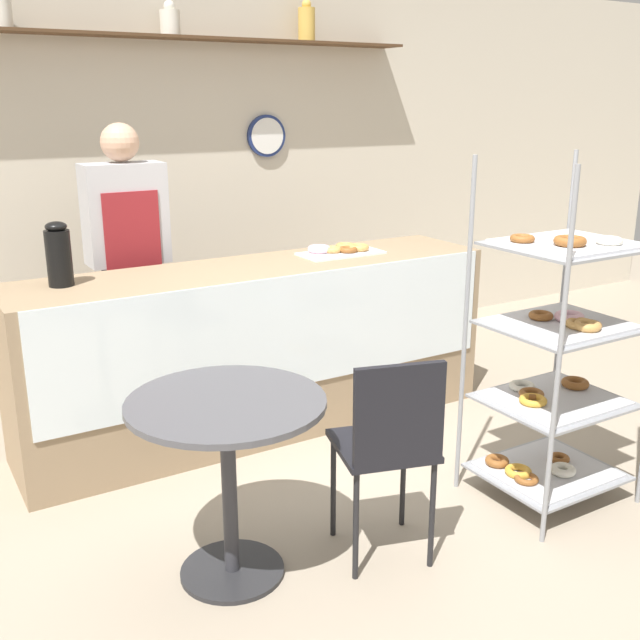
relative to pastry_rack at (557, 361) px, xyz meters
The scene contains 9 objects.
ground_plane 1.14m from the pastry_rack, 154.44° to the left, with size 14.00×14.00×0.00m, color gray.
back_wall 2.93m from the pastry_rack, 106.74° to the left, with size 10.00×0.30×2.70m.
display_counter 1.65m from the pastry_rack, 120.19° to the left, with size 2.73×0.62×0.97m.
pastry_rack is the anchor object (origin of this frame).
person_worker 2.43m from the pastry_rack, 124.64° to the left, with size 0.45×0.23×1.72m.
cafe_table 1.58m from the pastry_rack, behind, with size 0.77×0.77×0.76m.
cafe_chair 0.99m from the pastry_rack, behind, with size 0.47×0.47×0.90m.
coffee_carafe 2.43m from the pastry_rack, 141.12° to the left, with size 0.12×0.12×0.32m.
donut_tray_counter 1.51m from the pastry_rack, 100.03° to the left, with size 0.49×0.26×0.05m.
Camera 1 is at (-1.79, -2.61, 1.85)m, focal length 42.00 mm.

